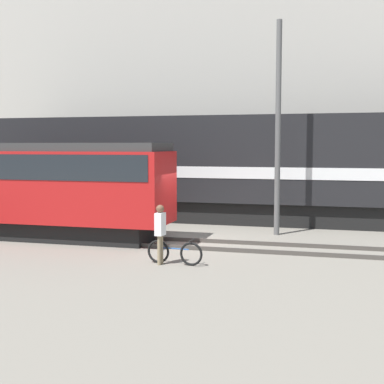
{
  "coord_description": "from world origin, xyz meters",
  "views": [
    {
      "loc": [
        5.19,
        -18.57,
        3.51
      ],
      "look_at": [
        0.04,
        0.22,
        1.8
      ],
      "focal_mm": 50.0,
      "sensor_mm": 36.0,
      "label": 1
    }
  ],
  "objects_px": {
    "bicycle": "(175,253)",
    "utility_pole_left": "(278,129)",
    "streetcar": "(27,184)",
    "person": "(160,228)",
    "freight_locomotive": "(210,167)"
  },
  "relations": [
    {
      "from": "bicycle",
      "to": "utility_pole_left",
      "type": "relative_size",
      "value": 0.21
    },
    {
      "from": "streetcar",
      "to": "bicycle",
      "type": "relative_size",
      "value": 6.38
    },
    {
      "from": "person",
      "to": "utility_pole_left",
      "type": "bearing_deg",
      "value": 66.3
    },
    {
      "from": "freight_locomotive",
      "to": "person",
      "type": "bearing_deg",
      "value": -85.51
    },
    {
      "from": "freight_locomotive",
      "to": "person",
      "type": "xyz_separation_m",
      "value": [
        0.73,
        -9.32,
        -1.43
      ]
    },
    {
      "from": "freight_locomotive",
      "to": "bicycle",
      "type": "height_order",
      "value": "freight_locomotive"
    },
    {
      "from": "utility_pole_left",
      "to": "person",
      "type": "bearing_deg",
      "value": -113.7
    },
    {
      "from": "bicycle",
      "to": "person",
      "type": "bearing_deg",
      "value": -164.4
    },
    {
      "from": "freight_locomotive",
      "to": "bicycle",
      "type": "relative_size",
      "value": 12.52
    },
    {
      "from": "bicycle",
      "to": "utility_pole_left",
      "type": "distance_m",
      "value": 7.53
    },
    {
      "from": "freight_locomotive",
      "to": "streetcar",
      "type": "height_order",
      "value": "freight_locomotive"
    },
    {
      "from": "freight_locomotive",
      "to": "utility_pole_left",
      "type": "distance_m",
      "value": 4.93
    },
    {
      "from": "streetcar",
      "to": "bicycle",
      "type": "bearing_deg",
      "value": -23.54
    },
    {
      "from": "freight_locomotive",
      "to": "bicycle",
      "type": "bearing_deg",
      "value": -82.96
    },
    {
      "from": "utility_pole_left",
      "to": "freight_locomotive",
      "type": "bearing_deg",
      "value": 137.82
    }
  ]
}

